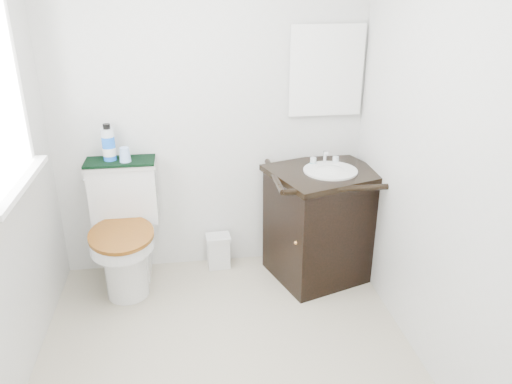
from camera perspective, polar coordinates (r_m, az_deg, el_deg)
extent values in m
plane|color=beige|center=(3.00, -3.09, -19.34)|extent=(2.40, 2.40, 0.00)
plane|color=silver|center=(3.52, -5.35, 9.36)|extent=(2.40, 0.00, 2.40)
plane|color=silver|center=(1.32, 0.82, -15.45)|extent=(2.40, 0.00, 2.40)
plane|color=silver|center=(2.68, 20.46, 3.67)|extent=(0.00, 2.40, 2.40)
cube|color=silver|center=(3.58, 8.04, 13.55)|extent=(0.50, 0.02, 0.60)
cylinder|color=silver|center=(3.56, -14.64, -8.28)|extent=(0.28, 0.28, 0.44)
cube|color=silver|center=(3.78, -14.28, -6.34)|extent=(0.28, 0.28, 0.44)
cube|color=silver|center=(3.61, -14.90, -0.28)|extent=(0.46, 0.18, 0.41)
cube|color=silver|center=(3.54, -15.26, 3.03)|extent=(0.48, 0.20, 0.03)
cylinder|color=silver|center=(3.42, -15.06, -5.50)|extent=(0.41, 0.41, 0.08)
cylinder|color=brown|center=(3.40, -15.15, -4.69)|extent=(0.47, 0.47, 0.02)
cube|color=black|center=(3.64, 7.51, -3.85)|extent=(0.81, 0.75, 0.78)
cube|color=black|center=(3.48, 7.86, 2.19)|extent=(0.86, 0.80, 0.04)
cylinder|color=silver|center=(3.45, 8.49, 2.42)|extent=(0.37, 0.37, 0.01)
ellipsoid|color=silver|center=(3.47, 8.44, 1.57)|extent=(0.32, 0.32, 0.16)
cylinder|color=silver|center=(3.58, 7.85, 3.95)|extent=(0.02, 0.02, 0.10)
cube|color=silver|center=(3.83, -4.31, -6.94)|extent=(0.17, 0.14, 0.23)
cube|color=silver|center=(3.77, -4.37, -5.21)|extent=(0.19, 0.16, 0.03)
cube|color=black|center=(3.53, -15.30, 3.40)|extent=(0.47, 0.22, 0.02)
cylinder|color=blue|center=(3.52, -16.44, 4.81)|extent=(0.09, 0.09, 0.16)
cylinder|color=silver|center=(3.49, -16.64, 6.51)|extent=(0.09, 0.09, 0.05)
cylinder|color=black|center=(3.48, -16.72, 7.20)|extent=(0.05, 0.05, 0.03)
cone|color=#95BAF4|center=(3.47, -14.76, 4.16)|extent=(0.08, 0.08, 0.10)
ellipsoid|color=#19717A|center=(3.56, 6.53, 3.25)|extent=(0.06, 0.04, 0.02)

